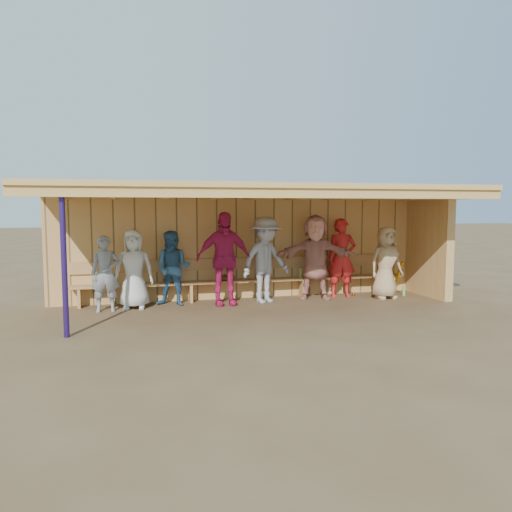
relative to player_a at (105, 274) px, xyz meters
The scene contains 12 objects.
ground 3.19m from the player_a, ahead, with size 90.00×90.00×0.00m, color brown.
player_a is the anchor object (origin of this frame).
player_b 0.58m from the player_a, 16.57° to the left, with size 0.79×0.52×1.62m, color silver.
player_c 1.39m from the player_a, 12.22° to the left, with size 0.77×0.60×1.58m, color #33638E.
player_d 2.42m from the player_a, ahead, with size 1.16×0.48×1.98m, color #C9205B.
player_e 3.35m from the player_a, ahead, with size 1.21×0.69×1.87m, color #9A9CA3.
player_f 4.53m from the player_a, ahead, with size 1.77×0.56×1.91m, color tan.
player_g 5.23m from the player_a, ahead, with size 0.66×0.43×1.82m, color red.
player_h 6.11m from the player_a, ahead, with size 0.80×0.52×1.63m, color tan.
dugout_structure 3.57m from the player_a, ahead, with size 8.80×3.20×2.50m.
bench 3.12m from the player_a, 11.36° to the left, with size 7.60×0.34×0.93m.
dugout_equipment 2.94m from the player_a, ahead, with size 5.61×0.62×0.80m.
Camera 1 is at (-2.68, -9.73, 2.07)m, focal length 35.00 mm.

